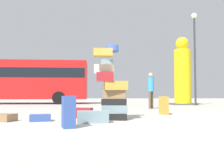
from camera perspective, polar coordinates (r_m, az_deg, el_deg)
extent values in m
plane|color=#ADA89E|center=(5.92, 3.95, -9.04)|extent=(80.00, 80.00, 0.00)
cube|color=black|center=(6.34, 0.20, -7.82)|extent=(0.80, 0.59, 0.17)
cube|color=gray|center=(6.31, 0.52, -6.09)|extent=(0.68, 0.46, 0.21)
cube|color=black|center=(6.37, 0.55, -4.34)|extent=(0.70, 0.52, 0.17)
cube|color=olive|center=(6.39, 0.65, -2.55)|extent=(0.63, 0.46, 0.23)
cube|color=#B28C33|center=(6.30, 0.90, -0.43)|extent=(0.63, 0.44, 0.24)
cube|color=maroon|center=(6.21, -1.69, 1.74)|extent=(0.44, 0.29, 0.23)
cube|color=beige|center=(6.58, -1.85, 3.59)|extent=(0.57, 0.44, 0.25)
cube|color=gray|center=(6.66, -1.23, 5.24)|extent=(0.34, 0.24, 0.15)
cube|color=#B28C33|center=(6.13, -2.25, 7.51)|extent=(0.50, 0.36, 0.19)
cylinder|color=#334F99|center=(6.48, 0.05, 8.54)|extent=(0.35, 0.35, 0.17)
cube|color=#B28C33|center=(8.21, 12.36, -5.06)|extent=(0.26, 0.42, 0.61)
cube|color=gray|center=(5.64, -4.67, -7.90)|extent=(0.77, 0.44, 0.28)
cube|color=maroon|center=(6.90, -7.98, -6.91)|extent=(0.81, 0.51, 0.29)
cube|color=#334F99|center=(4.86, -10.44, -6.60)|extent=(0.34, 0.43, 0.64)
cube|color=#334F99|center=(6.27, -16.92, -7.80)|extent=(0.58, 0.49, 0.17)
cube|color=#B28C33|center=(8.76, -0.12, -6.34)|extent=(0.72, 0.53, 0.19)
cube|color=olive|center=(6.58, -24.89, -7.34)|extent=(0.67, 0.57, 0.19)
cylinder|color=brown|center=(11.67, 9.64, -3.82)|extent=(0.12, 0.12, 0.83)
cylinder|color=brown|center=(11.48, 9.12, -3.84)|extent=(0.12, 0.12, 0.83)
cylinder|color=#338CCC|center=(11.58, 9.36, -0.09)|extent=(0.30, 0.30, 0.68)
sphere|color=tan|center=(11.61, 9.34, 2.14)|extent=(0.22, 0.22, 0.22)
cylinder|color=yellow|center=(16.60, 16.66, 1.58)|extent=(1.11, 1.11, 3.71)
sphere|color=yellow|center=(16.92, 16.55, 9.33)|extent=(0.87, 0.87, 0.87)
cube|color=#4C4C4C|center=(16.57, 16.74, -4.65)|extent=(1.56, 1.56, 0.10)
cube|color=red|center=(19.09, -22.77, 0.82)|extent=(11.06, 3.00, 2.80)
cube|color=black|center=(19.13, -22.74, 2.29)|extent=(10.85, 3.01, 0.70)
cylinder|color=black|center=(19.49, -11.66, -3.22)|extent=(0.91, 0.29, 0.90)
cylinder|color=black|center=(17.01, -12.72, -3.30)|extent=(0.91, 0.29, 0.90)
cylinder|color=#333338|center=(16.01, 19.35, 5.22)|extent=(0.12, 0.12, 5.62)
sphere|color=#F2F2CC|center=(16.66, 19.19, 15.26)|extent=(0.36, 0.36, 0.36)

